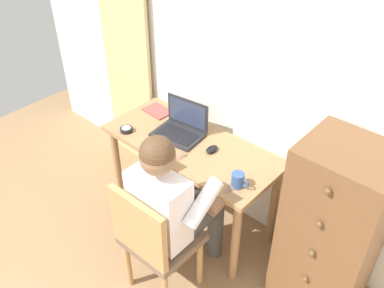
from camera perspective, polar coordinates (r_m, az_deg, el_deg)
wall_back at (r=2.70m, az=10.46°, el=9.30°), size 4.80×0.05×2.50m
curtain_panel at (r=3.51m, az=-8.99°, el=12.85°), size 0.53×0.03×2.15m
desk at (r=2.97m, az=-0.15°, el=-1.68°), size 1.28×0.56×0.73m
dresser at (r=2.65m, az=18.42°, el=-10.93°), size 0.51×0.48×1.17m
chair at (r=2.59m, az=-5.19°, el=-12.68°), size 0.42×0.40×0.89m
person_seated at (r=2.55m, az=-2.44°, el=-7.70°), size 0.53×0.59×1.21m
laptop at (r=2.98m, az=-1.48°, el=2.30°), size 0.37×0.29×0.24m
computer_mouse at (r=2.83m, az=2.70°, el=-0.72°), size 0.06×0.10×0.03m
desk_clock at (r=3.05m, az=-8.89°, el=1.95°), size 0.09×0.09×0.03m
notebook_pad at (r=3.26m, az=-4.66°, el=4.50°), size 0.22×0.16×0.01m
coffee_mug at (r=2.55m, az=6.28°, el=-4.89°), size 0.12×0.08×0.09m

